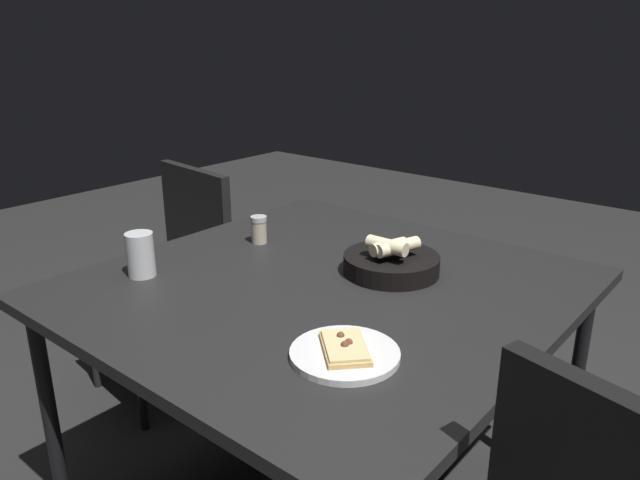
% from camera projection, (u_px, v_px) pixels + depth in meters
% --- Properties ---
extents(dining_table, '(1.17, 1.14, 0.74)m').
position_uv_depth(dining_table, '(324.00, 300.00, 1.58)').
color(dining_table, black).
rests_on(dining_table, ground).
extents(pizza_plate, '(0.22, 0.22, 0.04)m').
position_uv_depth(pizza_plate, '(345.00, 352.00, 1.20)').
color(pizza_plate, white).
rests_on(pizza_plate, dining_table).
extents(bread_basket, '(0.26, 0.26, 0.11)m').
position_uv_depth(bread_basket, '(391.00, 262.00, 1.61)').
color(bread_basket, black).
rests_on(bread_basket, dining_table).
extents(beer_glass, '(0.07, 0.07, 0.12)m').
position_uv_depth(beer_glass, '(141.00, 257.00, 1.59)').
color(beer_glass, silver).
rests_on(beer_glass, dining_table).
extents(pepper_shaker, '(0.05, 0.05, 0.08)m').
position_uv_depth(pepper_shaker, '(259.00, 231.00, 1.84)').
color(pepper_shaker, '#BFB299').
rests_on(pepper_shaker, dining_table).
extents(chair_near, '(0.49, 0.49, 0.86)m').
position_uv_depth(chair_near, '(173.00, 267.00, 2.32)').
color(chair_near, black).
rests_on(chair_near, ground).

